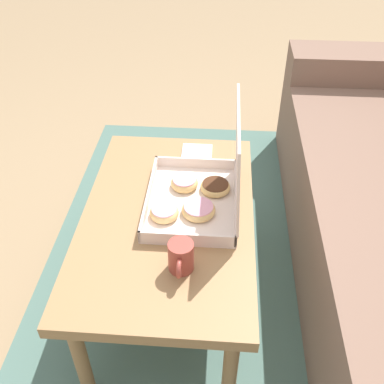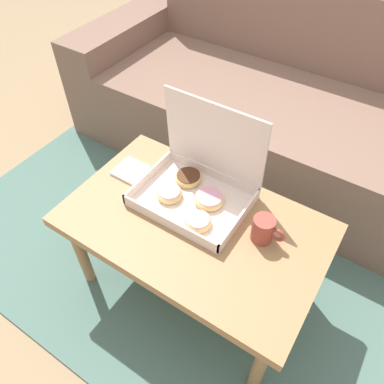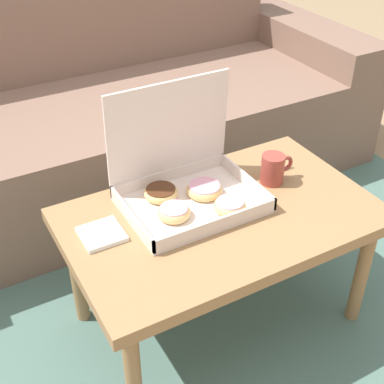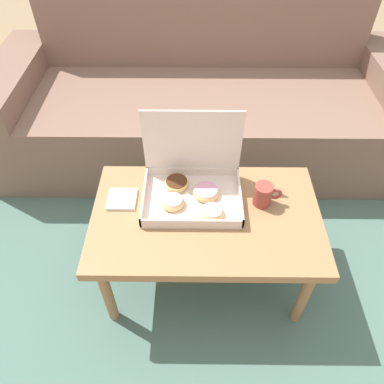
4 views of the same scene
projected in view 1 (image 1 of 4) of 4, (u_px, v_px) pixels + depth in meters
The scene contains 6 objects.
ground_plane at pixel (207, 300), 1.75m from camera, with size 12.00×12.00×0.00m, color #937756.
area_rug at pixel (284, 304), 1.73m from camera, with size 2.51×1.96×0.01m, color #4C6B60.
coffee_table at pixel (168, 225), 1.50m from camera, with size 0.91×0.56×0.45m.
pastry_box at pixel (202, 190), 1.47m from camera, with size 0.40×0.30×0.35m.
coffee_mug at pixel (181, 257), 1.26m from camera, with size 0.11×0.07×0.10m.
napkin_stack at pixel (197, 153), 1.73m from camera, with size 0.11×0.11×0.01m.
Camera 1 is at (1.08, 0.02, 1.43)m, focal length 42.00 mm.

